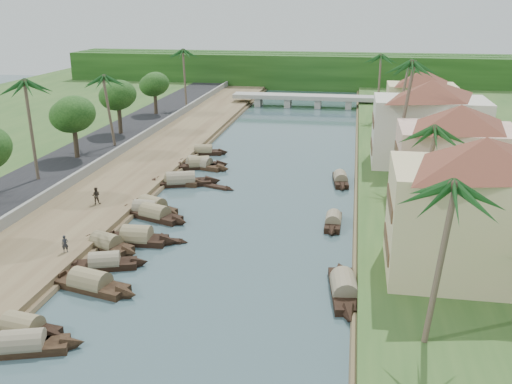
% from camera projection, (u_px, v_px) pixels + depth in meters
% --- Properties ---
extents(ground, '(220.00, 220.00, 0.00)m').
position_uv_depth(ground, '(222.00, 259.00, 46.81)').
color(ground, '#395055').
rests_on(ground, ground).
extents(left_bank, '(10.00, 180.00, 0.80)m').
position_uv_depth(left_bank, '(129.00, 175.00, 67.95)').
color(left_bank, brown).
rests_on(left_bank, ground).
extents(right_bank, '(16.00, 180.00, 1.20)m').
position_uv_depth(right_bank, '(432.00, 189.00, 62.24)').
color(right_bank, '#2A4C1E').
rests_on(right_bank, ground).
extents(road, '(8.00, 180.00, 1.40)m').
position_uv_depth(road, '(62.00, 169.00, 69.22)').
color(road, black).
rests_on(road, ground).
extents(retaining_wall, '(0.40, 180.00, 1.10)m').
position_uv_depth(retaining_wall, '(95.00, 166.00, 68.32)').
color(retaining_wall, slate).
rests_on(retaining_wall, left_bank).
extents(treeline, '(120.00, 14.00, 8.00)m').
position_uv_depth(treeline, '(314.00, 71.00, 138.97)').
color(treeline, '#12330E').
rests_on(treeline, ground).
extents(bridge, '(28.00, 4.00, 2.40)m').
position_uv_depth(bridge, '(303.00, 98.00, 113.53)').
color(bridge, gray).
rests_on(bridge, ground).
extents(building_near, '(14.85, 14.85, 10.20)m').
position_uv_depth(building_near, '(478.00, 207.00, 39.85)').
color(building_near, '#BDB77F').
rests_on(building_near, right_bank).
extents(building_mid, '(14.11, 14.11, 9.70)m').
position_uv_depth(building_mid, '(456.00, 154.00, 54.72)').
color(building_mid, beige).
rests_on(building_mid, right_bank).
extents(building_far, '(15.59, 15.59, 10.20)m').
position_uv_depth(building_far, '(429.00, 122.00, 67.88)').
color(building_far, beige).
rests_on(building_far, right_bank).
extents(building_distant, '(12.62, 12.62, 9.20)m').
position_uv_depth(building_distant, '(420.00, 100.00, 86.57)').
color(building_distant, '#BDB77F').
rests_on(building_distant, right_bank).
extents(sampan_0, '(7.49, 3.65, 1.98)m').
position_uv_depth(sampan_0, '(23.00, 346.00, 34.26)').
color(sampan_0, black).
rests_on(sampan_0, ground).
extents(sampan_1, '(6.89, 2.53, 2.03)m').
position_uv_depth(sampan_1, '(23.00, 329.00, 36.03)').
color(sampan_1, black).
rests_on(sampan_1, ground).
extents(sampan_2, '(8.45, 3.60, 2.19)m').
position_uv_depth(sampan_2, '(90.00, 284.00, 41.73)').
color(sampan_2, black).
rests_on(sampan_2, ground).
extents(sampan_3, '(7.06, 3.57, 1.92)m').
position_uv_depth(sampan_3, '(105.00, 264.00, 44.98)').
color(sampan_3, black).
rests_on(sampan_3, ground).
extents(sampan_4, '(7.04, 3.91, 2.01)m').
position_uv_depth(sampan_4, '(106.00, 244.00, 48.53)').
color(sampan_4, black).
rests_on(sampan_4, ground).
extents(sampan_5, '(7.39, 2.23, 2.33)m').
position_uv_depth(sampan_5, '(137.00, 238.00, 49.73)').
color(sampan_5, black).
rests_on(sampan_5, ground).
extents(sampan_6, '(6.78, 1.86, 2.05)m').
position_uv_depth(sampan_6, '(146.00, 210.00, 56.48)').
color(sampan_6, black).
rests_on(sampan_6, ground).
extents(sampan_7, '(7.90, 4.21, 2.10)m').
position_uv_depth(sampan_7, '(155.00, 215.00, 55.23)').
color(sampan_7, black).
rests_on(sampan_7, ground).
extents(sampan_8, '(7.40, 4.61, 2.27)m').
position_uv_depth(sampan_8, '(152.00, 207.00, 57.20)').
color(sampan_8, black).
rests_on(sampan_8, ground).
extents(sampan_9, '(9.57, 4.72, 2.37)m').
position_uv_depth(sampan_9, '(181.00, 182.00, 65.40)').
color(sampan_9, black).
rests_on(sampan_9, ground).
extents(sampan_10, '(7.34, 1.81, 2.05)m').
position_uv_depth(sampan_10, '(176.00, 181.00, 65.54)').
color(sampan_10, black).
rests_on(sampan_10, ground).
extents(sampan_11, '(7.83, 4.33, 2.22)m').
position_uv_depth(sampan_11, '(199.00, 165.00, 72.09)').
color(sampan_11, black).
rests_on(sampan_11, ground).
extents(sampan_12, '(8.95, 4.10, 2.12)m').
position_uv_depth(sampan_12, '(199.00, 165.00, 72.22)').
color(sampan_12, black).
rests_on(sampan_12, ground).
extents(sampan_13, '(7.17, 2.64, 1.96)m').
position_uv_depth(sampan_13, '(203.00, 152.00, 78.52)').
color(sampan_13, black).
rests_on(sampan_13, ground).
extents(sampan_14, '(2.74, 9.12, 2.18)m').
position_uv_depth(sampan_14, '(344.00, 289.00, 41.00)').
color(sampan_14, black).
rests_on(sampan_14, ground).
extents(sampan_15, '(1.55, 6.39, 1.78)m').
position_uv_depth(sampan_15, '(333.00, 221.00, 53.62)').
color(sampan_15, black).
rests_on(sampan_15, ground).
extents(sampan_16, '(2.17, 7.37, 1.83)m').
position_uv_depth(sampan_16, '(340.00, 179.00, 66.24)').
color(sampan_16, black).
rests_on(sampan_16, ground).
extents(canoe_1, '(4.50, 0.83, 0.72)m').
position_uv_depth(canoe_1, '(164.00, 241.00, 50.01)').
color(canoe_1, black).
rests_on(canoe_1, ground).
extents(canoe_2, '(5.66, 2.74, 0.83)m').
position_uv_depth(canoe_2, '(213.00, 186.00, 64.74)').
color(canoe_2, black).
rests_on(canoe_2, ground).
extents(palm_0, '(3.20, 3.20, 11.24)m').
position_uv_depth(palm_0, '(444.00, 188.00, 30.25)').
color(palm_0, brown).
rests_on(palm_0, ground).
extents(palm_1, '(3.20, 3.20, 10.47)m').
position_uv_depth(palm_1, '(425.00, 130.00, 47.08)').
color(palm_1, brown).
rests_on(palm_1, ground).
extents(palm_2, '(3.20, 3.20, 14.37)m').
position_uv_depth(palm_2, '(404.00, 65.00, 59.83)').
color(palm_2, brown).
rests_on(palm_2, ground).
extents(palm_3, '(3.20, 3.20, 12.48)m').
position_uv_depth(palm_3, '(401.00, 66.00, 75.82)').
color(palm_3, brown).
rests_on(palm_3, ground).
extents(palm_5, '(3.20, 3.20, 12.26)m').
position_uv_depth(palm_5, '(26.00, 84.00, 59.71)').
color(palm_5, brown).
rests_on(palm_5, ground).
extents(palm_6, '(3.20, 3.20, 10.85)m').
position_uv_depth(palm_6, '(108.00, 78.00, 74.84)').
color(palm_6, brown).
rests_on(palm_6, ground).
extents(palm_7, '(3.20, 3.20, 12.01)m').
position_uv_depth(palm_7, '(381.00, 57.00, 93.20)').
color(palm_7, brown).
rests_on(palm_7, ground).
extents(palm_8, '(3.20, 3.20, 11.89)m').
position_uv_depth(palm_8, '(184.00, 52.00, 102.12)').
color(palm_8, brown).
rests_on(palm_8, ground).
extents(tree_3, '(5.16, 5.16, 7.58)m').
position_uv_depth(tree_3, '(73.00, 115.00, 70.13)').
color(tree_3, '#453827').
rests_on(tree_3, ground).
extents(tree_4, '(4.96, 4.96, 7.69)m').
position_uv_depth(tree_4, '(118.00, 96.00, 83.17)').
color(tree_4, '#453827').
rests_on(tree_4, ground).
extents(tree_5, '(4.64, 4.64, 7.02)m').
position_uv_depth(tree_5, '(155.00, 85.00, 98.07)').
color(tree_5, '#453827').
rests_on(tree_5, ground).
extents(tree_6, '(4.42, 4.42, 6.84)m').
position_uv_depth(tree_6, '(467.00, 120.00, 70.58)').
color(tree_6, '#453827').
rests_on(tree_6, ground).
extents(person_near, '(0.61, 0.51, 1.44)m').
position_uv_depth(person_near, '(65.00, 244.00, 45.86)').
color(person_near, '#23252A').
rests_on(person_near, left_bank).
extents(person_far, '(0.96, 0.82, 1.73)m').
position_uv_depth(person_far, '(96.00, 196.00, 56.84)').
color(person_far, '#393028').
rests_on(person_far, left_bank).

